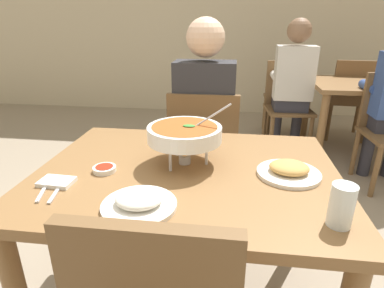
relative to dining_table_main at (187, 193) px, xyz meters
The scene contains 17 objects.
cafe_rear_partition 3.68m from the dining_table_main, 90.00° to the left, with size 10.00×0.10×3.00m, color beige.
dining_table_main is the anchor object (origin of this frame).
chair_diner_main 0.75m from the dining_table_main, 90.00° to the left, with size 0.44×0.44×0.90m.
diner_main 0.78m from the dining_table_main, 90.00° to the left, with size 0.40×0.45×1.31m.
curry_bowl 0.25m from the dining_table_main, 107.49° to the left, with size 0.33×0.30×0.26m.
rice_plate 0.34m from the dining_table_main, 110.79° to the right, with size 0.24×0.24×0.06m.
appetizer_plate 0.41m from the dining_table_main, ahead, with size 0.24×0.24×0.06m.
sauce_dish 0.35m from the dining_table_main, 169.23° to the right, with size 0.09×0.09×0.02m.
napkin_folded 0.50m from the dining_table_main, 158.32° to the right, with size 0.12×0.08×0.02m, color white.
fork_utensil 0.54m from the dining_table_main, 154.05° to the right, with size 0.01×0.17×0.01m, color silver.
spoon_utensil 0.49m from the dining_table_main, 151.45° to the right, with size 0.01×0.17×0.01m, color silver.
drink_glass 0.60m from the dining_table_main, 32.04° to the right, with size 0.07×0.07×0.13m.
dining_table_far 2.49m from the dining_table_main, 55.37° to the left, with size 1.00×0.80×0.74m.
chair_bg_left 2.31m from the dining_table_main, 71.69° to the left, with size 0.48×0.48×0.90m.
chair_bg_corner 2.74m from the dining_table_main, 71.71° to the left, with size 0.45×0.45×0.90m.
chair_bg_window 2.91m from the dining_table_main, 60.13° to the left, with size 0.48×0.48×0.90m.
patron_bg_left 2.18m from the dining_table_main, 70.27° to the left, with size 0.40×0.45×1.31m.
Camera 1 is at (0.17, -1.13, 1.29)m, focal length 29.66 mm.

